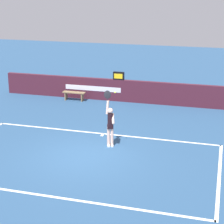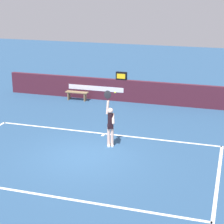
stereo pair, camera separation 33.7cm
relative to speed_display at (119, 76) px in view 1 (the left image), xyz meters
The scene contains 7 objects.
ground_plane 7.94m from the speed_display, 84.69° to the right, with size 60.00×60.00×0.00m, color navy.
court_lines 8.25m from the speed_display, 84.90° to the right, with size 10.21×5.83×0.00m.
back_wall 1.10m from the speed_display, ahead, with size 15.19×0.25×1.23m.
speed_display is the anchor object (origin of this frame).
tennis_player 6.70m from the speed_display, 77.91° to the right, with size 0.49×0.44×2.36m.
tennis_ball 6.98m from the speed_display, 76.15° to the right, with size 0.07×0.07×0.07m.
courtside_bench_near 2.75m from the speed_display, 166.29° to the right, with size 1.30×0.37×0.50m.
Camera 1 is at (4.91, -13.34, 6.29)m, focal length 64.30 mm.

